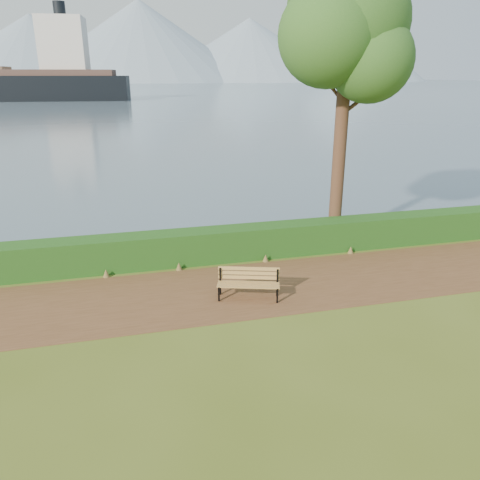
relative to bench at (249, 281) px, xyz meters
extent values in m
plane|color=#4B5819|center=(-0.43, 0.21, -0.46)|extent=(140.00, 140.00, 0.00)
cube|color=#53341C|center=(-0.43, 0.51, -0.46)|extent=(40.00, 3.40, 0.01)
cube|color=#143F12|center=(-0.43, 2.81, 0.04)|extent=(32.00, 0.85, 1.00)
cube|color=#415968|center=(-0.43, 260.21, -0.46)|extent=(700.00, 510.00, 0.00)
cone|color=gray|center=(-60.43, 395.21, 23.54)|extent=(160.00, 160.00, 48.00)
cone|color=gray|center=(19.57, 405.21, 30.54)|extent=(190.00, 190.00, 62.00)
cone|color=gray|center=(109.57, 400.21, 24.54)|extent=(170.00, 170.00, 50.00)
cone|color=gray|center=(199.57, 410.21, 28.54)|extent=(150.00, 150.00, 58.00)
cone|color=gray|center=(-10.43, 430.21, 17.04)|extent=(120.00, 120.00, 35.00)
cone|color=gray|center=(149.57, 425.21, 19.54)|extent=(130.00, 130.00, 40.00)
cube|color=black|center=(-0.80, -0.04, -0.26)|extent=(0.06, 0.06, 0.40)
cube|color=black|center=(-0.68, 0.34, -0.08)|extent=(0.06, 0.06, 0.76)
cube|color=black|center=(-0.74, 0.15, -0.09)|extent=(0.18, 0.45, 0.04)
cube|color=black|center=(0.63, -0.49, -0.26)|extent=(0.06, 0.06, 0.40)
cube|color=black|center=(0.75, -0.12, -0.08)|extent=(0.06, 0.06, 0.76)
cube|color=black|center=(0.69, -0.31, -0.09)|extent=(0.18, 0.45, 0.04)
cube|color=#AF8744|center=(-0.08, -0.24, -0.06)|extent=(1.55, 0.56, 0.03)
cube|color=#AF8744|center=(-0.04, -0.13, -0.06)|extent=(1.55, 0.56, 0.03)
cube|color=#AF8744|center=(-0.01, -0.03, -0.06)|extent=(1.55, 0.56, 0.03)
cube|color=#AF8744|center=(0.03, 0.08, -0.06)|extent=(1.55, 0.56, 0.03)
cube|color=#AF8744|center=(0.04, 0.13, 0.05)|extent=(1.54, 0.52, 0.09)
cube|color=#AF8744|center=(0.04, 0.13, 0.17)|extent=(1.54, 0.52, 0.09)
cube|color=#AF8744|center=(0.04, 0.13, 0.29)|extent=(1.54, 0.52, 0.09)
cylinder|color=#372116|center=(3.99, 3.41, 3.35)|extent=(0.42, 0.42, 7.63)
sphere|color=#1C4918|center=(3.99, 3.41, 6.53)|extent=(3.60, 3.60, 3.60)
sphere|color=#1C4918|center=(4.86, 3.91, 5.90)|extent=(2.76, 2.76, 2.76)
sphere|color=#1C4918|center=(3.20, 3.03, 6.11)|extent=(2.97, 2.97, 2.97)
sphere|color=#1C4918|center=(4.45, 2.74, 5.47)|extent=(2.54, 2.54, 2.54)
sphere|color=#1C4918|center=(3.45, 3.95, 7.06)|extent=(2.33, 2.33, 2.33)
cylinder|color=#372116|center=(4.47, 3.41, 4.20)|extent=(1.11, 0.13, 0.83)
cylinder|color=#372116|center=(3.56, 3.51, 4.73)|extent=(0.86, 0.40, 0.76)
cube|color=silver|center=(-13.21, 106.21, 11.12)|extent=(10.21, 9.49, 11.57)
cylinder|color=black|center=(-13.21, 106.21, 17.96)|extent=(2.53, 2.53, 3.68)
camera|label=1|loc=(-2.93, -10.66, 5.05)|focal=35.00mm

